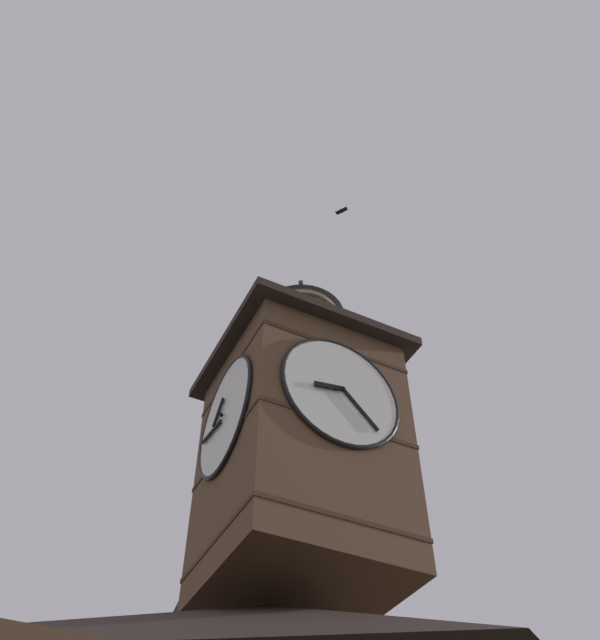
# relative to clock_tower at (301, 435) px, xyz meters

# --- Properties ---
(clock_tower) EXTENTS (4.54, 4.54, 9.64)m
(clock_tower) POSITION_rel_clock_tower_xyz_m (0.00, 0.00, 0.00)
(clock_tower) COLOR brown
(clock_tower) RESTS_ON building_main
(flying_bird_high) EXTENTS (0.36, 0.46, 0.11)m
(flying_bird_high) POSITION_rel_clock_tower_xyz_m (-1.84, -0.33, 10.93)
(flying_bird_high) COLOR black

